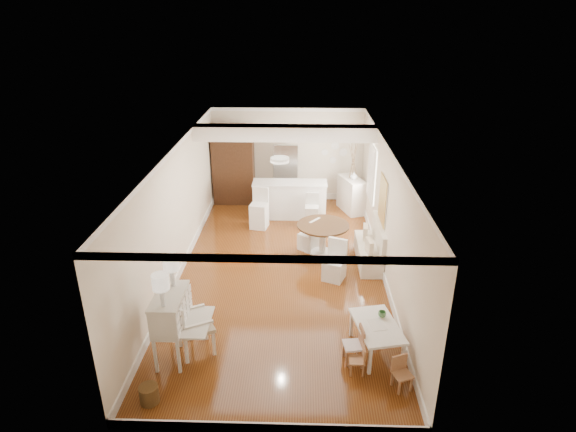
# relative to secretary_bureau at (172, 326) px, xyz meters

# --- Properties ---
(room) EXTENTS (9.00, 9.04, 2.82)m
(room) POSITION_rel_secretary_bureau_xyz_m (1.73, 3.22, 1.38)
(room) COLOR brown
(room) RESTS_ON ground
(secretary_bureau) EXTENTS (0.94, 0.96, 1.20)m
(secretary_bureau) POSITION_rel_secretary_bureau_xyz_m (0.00, 0.00, 0.00)
(secretary_bureau) COLOR silver
(secretary_bureau) RESTS_ON ground
(gustavian_armchair) EXTENTS (0.81, 0.81, 1.05)m
(gustavian_armchair) POSITION_rel_secretary_bureau_xyz_m (0.35, 0.13, -0.08)
(gustavian_armchair) COLOR white
(gustavian_armchair) RESTS_ON ground
(wicker_basket) EXTENTS (0.34, 0.34, 0.29)m
(wicker_basket) POSITION_rel_secretary_bureau_xyz_m (-0.12, -1.07, -0.46)
(wicker_basket) COLOR #533819
(wicker_basket) RESTS_ON ground
(kids_table) EXTENTS (0.88, 1.23, 0.56)m
(kids_table) POSITION_rel_secretary_bureau_xyz_m (3.42, 0.19, -0.32)
(kids_table) COLOR white
(kids_table) RESTS_ON ground
(kids_chair_a) EXTENTS (0.25, 0.25, 0.51)m
(kids_chair_a) POSITION_rel_secretary_bureau_xyz_m (3.04, -0.33, -0.34)
(kids_chair_a) COLOR #A06E49
(kids_chair_a) RESTS_ON ground
(kids_chair_b) EXTENTS (0.36, 0.36, 0.66)m
(kids_chair_b) POSITION_rel_secretary_bureau_xyz_m (3.01, -0.05, -0.27)
(kids_chair_b) COLOR #9C6947
(kids_chair_b) RESTS_ON ground
(kids_chair_c) EXTENTS (0.35, 0.35, 0.56)m
(kids_chair_c) POSITION_rel_secretary_bureau_xyz_m (3.70, -0.67, -0.32)
(kids_chair_c) COLOR #A6714B
(kids_chair_c) RESTS_ON ground
(banquette) EXTENTS (0.52, 1.60, 0.98)m
(banquette) POSITION_rel_secretary_bureau_xyz_m (3.68, 3.40, -0.11)
(banquette) COLOR silver
(banquette) RESTS_ON ground
(dining_table) EXTENTS (1.46, 1.46, 0.83)m
(dining_table) POSITION_rel_secretary_bureau_xyz_m (2.63, 3.65, -0.19)
(dining_table) COLOR #492D17
(dining_table) RESTS_ON ground
(slip_chair_near) EXTENTS (0.56, 0.57, 0.89)m
(slip_chair_near) POSITION_rel_secretary_bureau_xyz_m (2.84, 2.61, -0.15)
(slip_chair_near) COLOR white
(slip_chair_near) RESTS_ON ground
(slip_chair_far) EXTENTS (0.56, 0.56, 0.83)m
(slip_chair_far) POSITION_rel_secretary_bureau_xyz_m (2.30, 4.00, -0.19)
(slip_chair_far) COLOR white
(slip_chair_far) RESTS_ON ground
(breakfast_counter) EXTENTS (2.05, 0.65, 1.03)m
(breakfast_counter) POSITION_rel_secretary_bureau_xyz_m (1.79, 6.00, -0.09)
(breakfast_counter) COLOR white
(breakfast_counter) RESTS_ON ground
(bar_stool_left) EXTENTS (0.51, 0.51, 1.08)m
(bar_stool_left) POSITION_rel_secretary_bureau_xyz_m (0.99, 5.24, -0.06)
(bar_stool_left) COLOR white
(bar_stool_left) RESTS_ON ground
(bar_stool_right) EXTENTS (0.38, 0.38, 0.90)m
(bar_stool_right) POSITION_rel_secretary_bureau_xyz_m (2.40, 5.40, -0.15)
(bar_stool_right) COLOR silver
(bar_stool_right) RESTS_ON ground
(pantry_cabinet) EXTENTS (1.20, 0.60, 2.30)m
(pantry_cabinet) POSITION_rel_secretary_bureau_xyz_m (0.09, 7.08, 0.55)
(pantry_cabinet) COLOR #381E11
(pantry_cabinet) RESTS_ON ground
(fridge) EXTENTS (0.75, 0.65, 1.80)m
(fridge) POSITION_rel_secretary_bureau_xyz_m (1.99, 7.05, 0.30)
(fridge) COLOR silver
(fridge) RESTS_ON ground
(sideboard) EXTENTS (0.79, 1.13, 0.99)m
(sideboard) POSITION_rel_secretary_bureau_xyz_m (3.55, 6.49, -0.11)
(sideboard) COLOR silver
(sideboard) RESTS_ON ground
(pencil_cup) EXTENTS (0.17, 0.17, 0.11)m
(pencil_cup) POSITION_rel_secretary_bureau_xyz_m (3.53, 0.42, 0.01)
(pencil_cup) COLOR #538E56
(pencil_cup) RESTS_ON kids_table
(branch_vase) EXTENTS (0.20, 0.20, 0.21)m
(branch_vase) POSITION_rel_secretary_bureau_xyz_m (3.59, 6.44, 0.49)
(branch_vase) COLOR silver
(branch_vase) RESTS_ON sideboard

